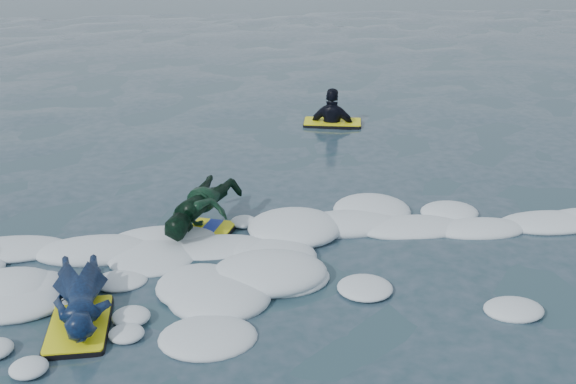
{
  "coord_description": "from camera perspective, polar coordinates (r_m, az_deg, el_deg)",
  "views": [
    {
      "loc": [
        -0.18,
        -5.95,
        3.5
      ],
      "look_at": [
        0.72,
        1.6,
        0.54
      ],
      "focal_mm": 45.0,
      "sensor_mm": 36.0,
      "label": 1
    }
  ],
  "objects": [
    {
      "name": "ground",
      "position": [
        6.91,
        -4.46,
        -9.24
      ],
      "size": [
        120.0,
        120.0,
        0.0
      ],
      "primitive_type": "plane",
      "color": "#172939",
      "rests_on": "ground"
    },
    {
      "name": "prone_child_unit",
      "position": [
        8.37,
        -6.7,
        -1.54
      ],
      "size": [
        1.22,
        1.52,
        0.54
      ],
      "rotation": [
        0.0,
        0.0,
        1.2
      ],
      "color": "black",
      "rests_on": "ground"
    },
    {
      "name": "foam_band",
      "position": [
        7.82,
        -4.81,
        -5.41
      ],
      "size": [
        12.0,
        3.1,
        0.3
      ],
      "primitive_type": null,
      "color": "white",
      "rests_on": "ground"
    },
    {
      "name": "prone_woman_unit",
      "position": [
        6.95,
        -16.03,
        -8.11
      ],
      "size": [
        0.74,
        1.51,
        0.37
      ],
      "rotation": [
        0.0,
        0.0,
        1.59
      ],
      "color": "black",
      "rests_on": "ground"
    },
    {
      "name": "waiting_rider_unit",
      "position": [
        12.76,
        3.52,
        4.91
      ],
      "size": [
        1.1,
        0.75,
        1.51
      ],
      "rotation": [
        0.0,
        0.0,
        -0.21
      ],
      "color": "black",
      "rests_on": "ground"
    }
  ]
}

